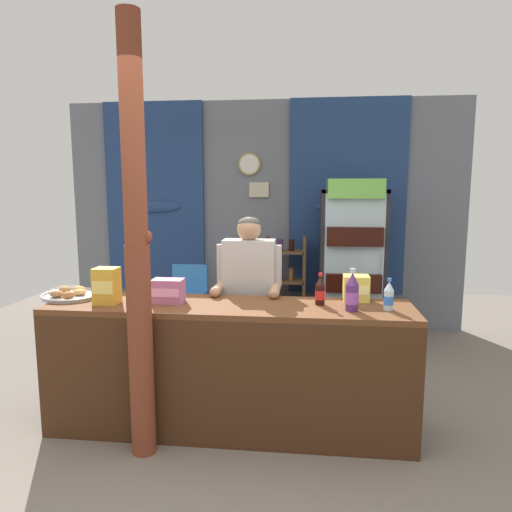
{
  "coord_description": "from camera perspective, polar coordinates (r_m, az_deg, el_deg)",
  "views": [
    {
      "loc": [
        0.56,
        -2.69,
        1.74
      ],
      "look_at": [
        0.15,
        0.87,
        1.21
      ],
      "focal_mm": 32.27,
      "sensor_mm": 36.0,
      "label": 1
    }
  ],
  "objects": [
    {
      "name": "bottle_shelf_rack",
      "position": [
        5.5,
        3.68,
        -3.41
      ],
      "size": [
        0.48,
        0.28,
        1.17
      ],
      "color": "brown",
      "rests_on": "ground"
    },
    {
      "name": "pastry_tray",
      "position": [
        3.73,
        -21.95,
        -4.44
      ],
      "size": [
        0.43,
        0.43,
        0.07
      ],
      "color": "#BCBCC1",
      "rests_on": "stall_counter"
    },
    {
      "name": "snack_box_instant_noodle",
      "position": [
        3.42,
        12.3,
        -3.91
      ],
      "size": [
        0.18,
        0.16,
        0.19
      ],
      "color": "#EAD14C",
      "rests_on": "stall_counter"
    },
    {
      "name": "soda_bottle_cola",
      "position": [
        3.26,
        7.95,
        -4.36
      ],
      "size": [
        0.07,
        0.07,
        0.23
      ],
      "color": "black",
      "rests_on": "stall_counter"
    },
    {
      "name": "timber_post",
      "position": [
        2.97,
        -14.52,
        0.19
      ],
      "size": [
        0.18,
        0.16,
        2.77
      ],
      "color": "brown",
      "rests_on": "ground"
    },
    {
      "name": "drink_fridge",
      "position": [
        5.19,
        11.77,
        0.11
      ],
      "size": [
        0.7,
        0.69,
        1.84
      ],
      "color": "#232328",
      "rests_on": "ground"
    },
    {
      "name": "snack_box_choco_powder",
      "position": [
        3.41,
        -18.03,
        -3.54
      ],
      "size": [
        0.16,
        0.14,
        0.26
      ],
      "color": "gold",
      "rests_on": "stall_counter"
    },
    {
      "name": "soda_bottle_grape_soda",
      "position": [
        3.13,
        11.83,
        -4.5
      ],
      "size": [
        0.09,
        0.09,
        0.29
      ],
      "color": "#56286B",
      "rests_on": "stall_counter"
    },
    {
      "name": "ground_plane",
      "position": [
        4.29,
        -1.63,
        -15.51
      ],
      "size": [
        7.78,
        7.78,
        0.0
      ],
      "primitive_type": "plane",
      "color": "slate"
    },
    {
      "name": "stall_counter",
      "position": [
        3.27,
        -3.68,
        -12.6
      ],
      "size": [
        2.58,
        0.58,
        0.93
      ],
      "color": "brown",
      "rests_on": "ground"
    },
    {
      "name": "soda_bottle_water",
      "position": [
        3.21,
        16.14,
        -4.86
      ],
      "size": [
        0.06,
        0.06,
        0.22
      ],
      "color": "silver",
      "rests_on": "stall_counter"
    },
    {
      "name": "snack_box_wafer",
      "position": [
        3.35,
        -10.84,
        -4.27
      ],
      "size": [
        0.22,
        0.14,
        0.17
      ],
      "color": "#B76699",
      "rests_on": "stall_counter"
    },
    {
      "name": "back_wall_curtained",
      "position": [
        5.77,
        0.74,
        5.3
      ],
      "size": [
        4.89,
        0.22,
        2.8
      ],
      "color": "slate",
      "rests_on": "ground"
    },
    {
      "name": "shopkeeper",
      "position": [
        3.7,
        -0.88,
        -3.86
      ],
      "size": [
        0.52,
        0.42,
        1.52
      ],
      "color": "#28282D",
      "rests_on": "ground"
    },
    {
      "name": "plastic_lawn_chair",
      "position": [
        5.37,
        -8.51,
        -5.13
      ],
      "size": [
        0.46,
        0.46,
        0.86
      ],
      "color": "#3884D6",
      "rests_on": "ground"
    }
  ]
}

